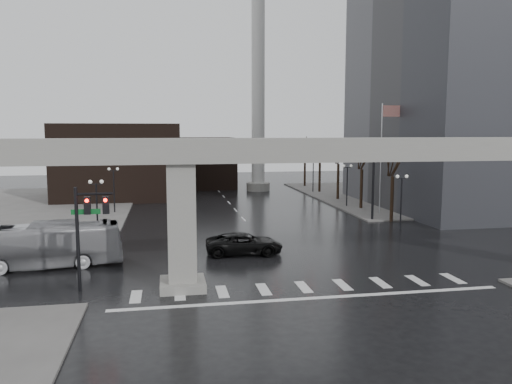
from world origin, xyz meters
TOP-DOWN VIEW (x-y plane):
  - ground at (0.00, 0.00)m, footprint 160.00×160.00m
  - sidewalk_ne at (26.00, 36.00)m, footprint 28.00×36.00m
  - sidewalk_nw at (-26.00, 36.00)m, footprint 28.00×36.00m
  - elevated_guideway at (1.26, 0.00)m, footprint 48.00×2.60m
  - office_tower at (28.00, 26.00)m, footprint 22.00×26.00m
  - building_far_left at (-14.00, 42.00)m, footprint 16.00×14.00m
  - building_far_mid at (-2.00, 52.00)m, footprint 10.00×10.00m
  - smokestack at (6.00, 46.00)m, footprint 3.60×3.60m
  - signal_mast_arm at (8.99, 18.80)m, footprint 12.12×0.43m
  - signal_left_pole at (-12.25, 0.50)m, footprint 2.30×0.30m
  - flagpole_assembly at (15.29, 22.00)m, footprint 2.06×0.12m
  - lamp_right_0 at (13.50, 14.00)m, footprint 1.22×0.32m
  - lamp_right_1 at (13.50, 28.00)m, footprint 1.22×0.32m
  - lamp_right_2 at (13.50, 42.00)m, footprint 1.22×0.32m
  - lamp_left_0 at (-13.50, 14.00)m, footprint 1.22×0.32m
  - lamp_left_1 at (-13.50, 28.00)m, footprint 1.22×0.32m
  - lamp_left_2 at (-13.50, 42.00)m, footprint 1.22×0.32m
  - tree_right_0 at (14.53, 18.02)m, footprint 1.09×1.58m
  - tree_right_1 at (14.53, 26.02)m, footprint 1.09×1.61m
  - tree_right_2 at (14.53, 34.02)m, footprint 1.10×1.63m
  - tree_right_3 at (14.53, 42.02)m, footprint 1.11×1.66m
  - tree_right_4 at (14.53, 50.02)m, footprint 1.12×1.69m
  - pickup_truck at (-2.21, 7.38)m, footprint 5.86×2.98m
  - city_bus at (-16.35, 6.11)m, footprint 11.15×3.65m

SIDE VIEW (x-z plane):
  - ground at x=0.00m, z-range 0.00..0.00m
  - sidewalk_ne at x=26.00m, z-range 0.00..0.15m
  - sidewalk_nw at x=-26.00m, z-range 0.00..0.15m
  - pickup_truck at x=-2.21m, z-range 0.00..1.58m
  - city_bus at x=-16.35m, z-range 0.00..3.05m
  - tree_right_0 at x=14.53m, z-range -0.97..6.54m
  - tree_right_1 at x=14.53m, z-range -0.99..6.69m
  - tree_right_2 at x=14.53m, z-range -1.01..6.84m
  - tree_right_3 at x=14.53m, z-range -1.03..6.99m
  - tree_right_4 at x=14.53m, z-range -1.05..7.14m
  - lamp_right_0 at x=13.50m, z-range 0.92..6.03m
  - lamp_right_1 at x=13.50m, z-range 0.92..6.03m
  - lamp_right_2 at x=13.50m, z-range 0.92..6.03m
  - lamp_left_0 at x=-13.50m, z-range 0.92..6.03m
  - lamp_left_1 at x=-13.50m, z-range 0.92..6.03m
  - lamp_left_2 at x=-13.50m, z-range 0.92..6.03m
  - building_far_mid at x=-2.00m, z-range 0.00..8.00m
  - signal_left_pole at x=-12.25m, z-range 1.07..7.07m
  - building_far_left at x=-14.00m, z-range 0.00..10.00m
  - signal_mast_arm at x=8.99m, z-range 1.83..9.83m
  - elevated_guideway at x=1.26m, z-range 2.53..11.23m
  - flagpole_assembly at x=15.29m, z-range 1.53..13.53m
  - smokestack at x=6.00m, z-range -1.65..28.35m
  - office_tower at x=28.00m, z-range 0.00..42.00m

